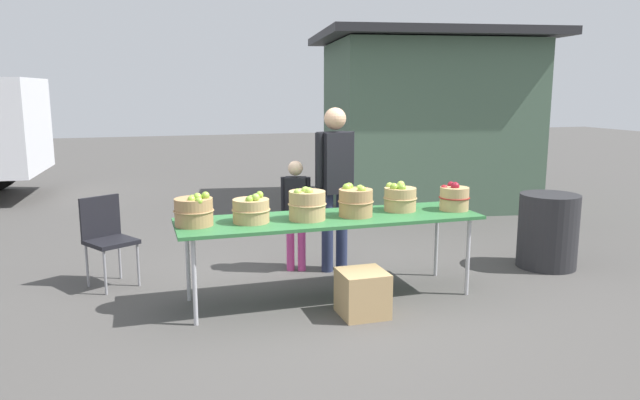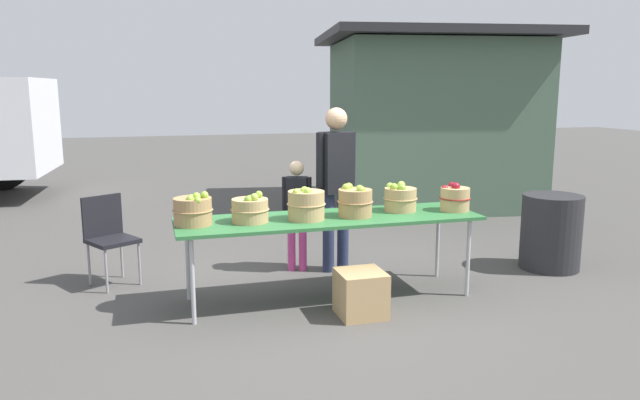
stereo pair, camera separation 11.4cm
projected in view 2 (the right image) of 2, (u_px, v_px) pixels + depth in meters
ground_plane at (329, 297)px, 5.46m from camera, size 40.00×40.00×0.00m
market_table at (329, 221)px, 5.33m from camera, size 2.70×0.76×0.75m
apple_basket_green_0 at (193, 210)px, 4.99m from camera, size 0.34×0.34×0.28m
apple_basket_green_1 at (250, 209)px, 5.10m from camera, size 0.33×0.33×0.26m
apple_basket_green_2 at (306, 204)px, 5.19m from camera, size 0.34×0.34×0.30m
apple_basket_green_3 at (355, 202)px, 5.33m from camera, size 0.32×0.32×0.29m
apple_basket_green_4 at (400, 198)px, 5.57m from camera, size 0.32×0.32×0.27m
apple_basket_red_0 at (455, 198)px, 5.58m from camera, size 0.29×0.29×0.27m
vendor_adult at (336, 176)px, 6.10m from camera, size 0.44×0.28×1.69m
child_customer at (297, 207)px, 6.15m from camera, size 0.29×0.22×1.15m
food_kiosk at (432, 119)px, 9.71m from camera, size 3.91×3.41×2.74m
folding_chair at (109, 233)px, 5.76m from camera, size 0.55×0.55×0.86m
trash_barrel at (551, 232)px, 6.29m from camera, size 0.61×0.61×0.78m
produce_crate at (361, 293)px, 4.99m from camera, size 0.38×0.38×0.38m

